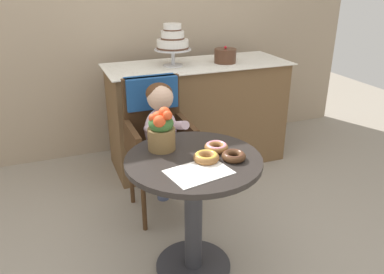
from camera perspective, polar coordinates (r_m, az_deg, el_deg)
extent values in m
plane|color=gray|center=(2.40, 0.19, -18.69)|extent=(8.00, 8.00, 0.00)
cube|color=tan|center=(3.58, -11.27, 18.80)|extent=(4.80, 0.10, 2.70)
cylinder|color=#282321|center=(2.00, 0.22, -3.51)|extent=(0.72, 0.72, 0.03)
cylinder|color=#333338|center=(2.19, 0.21, -11.96)|extent=(0.10, 0.10, 0.69)
cylinder|color=#333338|center=(2.39, 0.19, -18.51)|extent=(0.44, 0.44, 0.02)
cube|color=#472D19|center=(2.64, -4.67, -2.21)|extent=(0.42, 0.42, 0.04)
cube|color=#472D19|center=(2.72, -6.01, 4.22)|extent=(0.40, 0.04, 0.46)
cube|color=#472D19|center=(2.55, -8.83, -0.59)|extent=(0.04, 0.38, 0.18)
cube|color=#472D19|center=(2.65, -0.82, 0.61)|extent=(0.04, 0.38, 0.18)
cube|color=#1E4C8C|center=(2.68, -6.12, 6.64)|extent=(0.36, 0.11, 0.22)
cylinder|color=#472D19|center=(2.57, -7.20, -9.43)|extent=(0.03, 0.03, 0.45)
cylinder|color=#472D19|center=(2.66, 0.39, -7.98)|extent=(0.03, 0.03, 0.45)
cylinder|color=#472D19|center=(2.87, -9.02, -5.75)|extent=(0.03, 0.03, 0.45)
cylinder|color=#472D19|center=(2.95, -2.19, -4.59)|extent=(0.03, 0.03, 0.45)
ellipsoid|color=silver|center=(2.55, -4.67, 1.09)|extent=(0.22, 0.16, 0.30)
sphere|color=#E0B293|center=(2.47, -4.77, 5.88)|extent=(0.17, 0.17, 0.17)
ellipsoid|color=#4C2D19|center=(2.48, -4.92, 6.49)|extent=(0.17, 0.17, 0.14)
cylinder|color=silver|center=(2.43, -6.24, 1.14)|extent=(0.08, 0.23, 0.13)
sphere|color=#E0B293|center=(2.39, -5.46, -1.03)|extent=(0.06, 0.06, 0.06)
cylinder|color=silver|center=(2.48, -2.02, 1.75)|extent=(0.08, 0.23, 0.13)
sphere|color=#E0B293|center=(2.44, -1.60, -0.43)|extent=(0.06, 0.06, 0.06)
cylinder|color=#3F4760|center=(2.51, -5.25, -2.05)|extent=(0.09, 0.22, 0.09)
cylinder|color=#3F4760|center=(2.50, -4.40, -6.58)|extent=(0.08, 0.08, 0.26)
cylinder|color=#3F4760|center=(2.54, -2.88, -1.67)|extent=(0.09, 0.22, 0.09)
cylinder|color=#3F4760|center=(2.53, -2.00, -6.15)|extent=(0.08, 0.08, 0.26)
cube|color=white|center=(1.85, 1.01, -5.23)|extent=(0.33, 0.26, 0.00)
torus|color=#4C2D19|center=(1.98, 6.22, -2.85)|extent=(0.13, 0.13, 0.04)
torus|color=#512D1E|center=(1.97, 6.23, -2.58)|extent=(0.11, 0.11, 0.02)
torus|color=#936033|center=(2.07, 3.63, -1.54)|extent=(0.13, 0.13, 0.04)
torus|color=pink|center=(2.06, 3.64, -1.27)|extent=(0.11, 0.11, 0.02)
torus|color=#936033|center=(1.95, 2.14, -3.06)|extent=(0.13, 0.13, 0.04)
torus|color=gold|center=(1.95, 2.15, -2.76)|extent=(0.12, 0.12, 0.02)
cylinder|color=brown|center=(2.07, -4.56, -0.28)|extent=(0.15, 0.15, 0.12)
ellipsoid|color=#38662D|center=(2.04, -4.64, 2.04)|extent=(0.14, 0.14, 0.10)
sphere|color=#E54C23|center=(2.03, -4.12, 3.61)|extent=(0.06, 0.06, 0.06)
sphere|color=#E54C23|center=(2.05, -4.42, 3.42)|extent=(0.05, 0.05, 0.05)
sphere|color=#E54C23|center=(2.04, -5.06, 2.98)|extent=(0.06, 0.06, 0.06)
sphere|color=#E54C23|center=(2.02, -5.85, 2.83)|extent=(0.04, 0.04, 0.04)
sphere|color=#E54C23|center=(1.99, -4.85, 2.29)|extent=(0.07, 0.07, 0.07)
sphere|color=#E54C23|center=(1.99, -3.65, 3.24)|extent=(0.05, 0.05, 0.05)
cube|color=brown|center=(3.40, 0.84, 3.42)|extent=(1.50, 0.56, 0.90)
cube|color=white|center=(3.27, 0.89, 10.78)|extent=(1.56, 0.62, 0.01)
cylinder|color=silver|center=(3.20, -2.83, 10.62)|extent=(0.16, 0.16, 0.01)
cylinder|color=silver|center=(3.18, -2.85, 11.76)|extent=(0.03, 0.03, 0.12)
cylinder|color=silver|center=(3.17, -2.88, 12.89)|extent=(0.30, 0.30, 0.01)
cylinder|color=white|center=(3.16, -2.89, 13.63)|extent=(0.26, 0.25, 0.08)
cylinder|color=#4C2D1E|center=(3.17, -2.88, 13.16)|extent=(0.26, 0.26, 0.01)
cylinder|color=white|center=(3.15, -2.92, 14.91)|extent=(0.19, 0.19, 0.07)
cylinder|color=#4C2D1E|center=(3.16, -2.91, 14.48)|extent=(0.19, 0.19, 0.01)
cylinder|color=white|center=(3.14, -2.94, 16.02)|extent=(0.14, 0.14, 0.06)
cylinder|color=#4C2D1E|center=(3.15, -2.94, 15.67)|extent=(0.14, 0.14, 0.01)
cylinder|color=#4C2D1E|center=(3.31, 4.96, 11.95)|extent=(0.19, 0.19, 0.12)
sphere|color=red|center=(3.30, 5.00, 13.15)|extent=(0.02, 0.02, 0.02)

